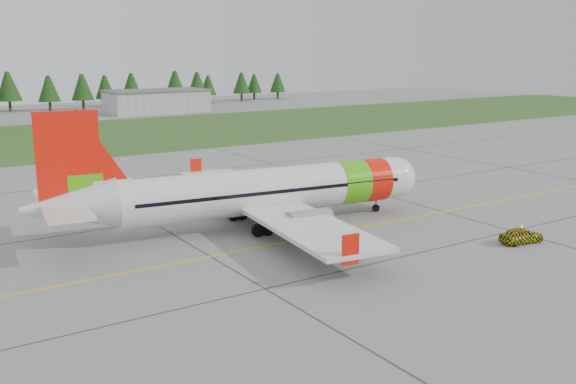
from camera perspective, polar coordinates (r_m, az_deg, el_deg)
ground at (r=51.50m, az=12.45°, el=-5.10°), size 320.00×320.00×0.00m
aircraft at (r=56.39m, az=-2.47°, el=0.03°), size 35.88×33.33×10.89m
follow_me_car at (r=55.06m, az=20.12°, el=-2.38°), size 1.49×1.69×3.79m
grass_strip at (r=122.29m, az=-16.13°, el=4.87°), size 320.00×50.00×0.03m
taxi_guideline at (r=57.10m, az=6.72°, el=-3.12°), size 120.00×0.25×0.02m
hangar_east at (r=164.10m, az=-11.59°, el=7.86°), size 24.00×12.00×5.20m
treeline at (r=175.94m, az=-21.76°, el=8.32°), size 160.00×8.00×10.00m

